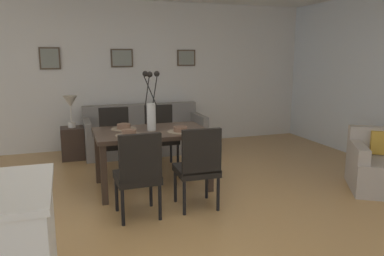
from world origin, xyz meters
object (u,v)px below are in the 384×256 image
side_table (73,143)px  table_lamp (70,104)px  framed_picture_right (186,58)px  dining_chair_far_left (198,164)px  dining_chair_near_right (116,137)px  dining_chair_near_left (138,171)px  bowl_far_left (180,129)px  bowl_near_left (129,132)px  framed_picture_left (50,58)px  dining_chair_far_right (161,133)px  bowl_near_right (124,126)px  framed_picture_center (122,58)px  dining_table (152,137)px  centerpiece_vase (151,108)px  sofa (145,136)px

side_table → table_lamp: 0.63m
framed_picture_right → dining_chair_far_left: bearing=-105.7°
dining_chair_far_left → framed_picture_right: size_ratio=2.63×
dining_chair_near_right → framed_picture_right: framed_picture_right is taller
dining_chair_near_left → dining_chair_near_right: (-0.00, 1.71, 0.00)m
bowl_far_left → table_lamp: bearing=123.1°
bowl_near_left → framed_picture_left: bearing=109.6°
dining_chair_near_left → table_lamp: (-0.58, 2.58, 0.38)m
dining_chair_far_right → bowl_near_right: (-0.65, -0.67, 0.27)m
framed_picture_center → framed_picture_right: framed_picture_center is taller
dining_table → bowl_near_right: bearing=147.4°
dining_table → bowl_far_left: bowl_far_left is taller
dining_chair_far_left → table_lamp: table_lamp is taller
dining_table → framed_picture_center: size_ratio=3.61×
centerpiece_vase → bowl_far_left: 0.45m
dining_chair_far_right → framed_picture_center: 1.81m
dining_table → dining_chair_near_right: dining_chair_near_right is taller
dining_table → bowl_near_left: 0.40m
bowl_near_left → framed_picture_right: (1.51, 2.48, 0.83)m
dining_chair_near_right → table_lamp: table_lamp is taller
dining_chair_far_left → framed_picture_center: framed_picture_center is taller
dining_chair_far_right → sofa: dining_chair_far_right is taller
dining_chair_far_left → centerpiece_vase: centerpiece_vase is taller
centerpiece_vase → framed_picture_left: size_ratio=2.00×
centerpiece_vase → sofa: 1.96m
side_table → framed_picture_right: bearing=15.3°
dining_table → centerpiece_vase: 0.37m
dining_chair_near_left → sofa: bearing=77.0°
framed_picture_center → framed_picture_right: 1.20m
bowl_near_right → table_lamp: table_lamp is taller
dining_chair_far_right → sofa: size_ratio=0.45×
dining_chair_near_left → side_table: size_ratio=1.77×
centerpiece_vase → bowl_near_left: centerpiece_vase is taller
dining_chair_near_left → side_table: bearing=102.7°
bowl_near_right → sofa: size_ratio=0.08×
bowl_near_right → framed_picture_right: framed_picture_right is taller
side_table → framed_picture_left: bearing=115.3°
bowl_near_right → framed_picture_center: framed_picture_center is taller
dining_table → framed_picture_center: framed_picture_center is taller
dining_chair_far_right → bowl_near_right: dining_chair_far_right is taller
dining_chair_near_right → framed_picture_left: (-0.85, 1.45, 1.10)m
dining_chair_near_right → bowl_near_right: 0.68m
side_table → table_lamp: (0.00, 0.00, 0.63)m
bowl_near_right → framed_picture_center: size_ratio=0.44×
side_table → framed_picture_left: 1.49m
bowl_near_left → bowl_near_right: 0.40m
centerpiece_vase → framed_picture_center: 2.35m
table_lamp → dining_table: bearing=-61.5°
dining_chair_near_right → framed_picture_right: (1.54, 1.45, 1.10)m
dining_chair_near_left → sofa: (0.62, 2.68, -0.23)m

